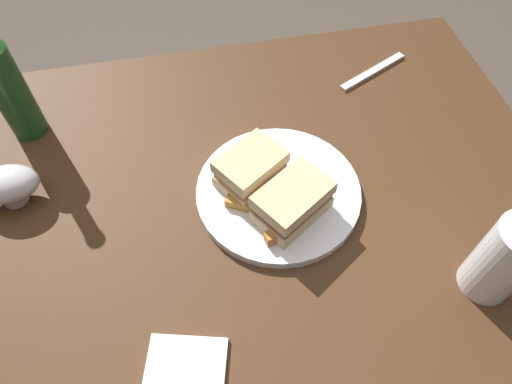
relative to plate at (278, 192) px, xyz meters
The scene contains 16 objects.
ground_plane 0.76m from the plate, ahead, with size 6.00×6.00×0.00m, color #4C4238.
dining_table 0.39m from the plate, ahead, with size 1.18×0.87×0.74m, color #422816.
plate is the anchor object (origin of this frame).
sandwich_half_left 0.07m from the plate, 34.15° to the right, with size 0.13×0.12×0.06m.
sandwich_half_right 0.07m from the plate, 100.42° to the left, with size 0.14×0.13×0.07m.
potato_wedge_front 0.07m from the plate, 17.38° to the left, with size 0.06×0.02×0.02m, color #B77F33.
potato_wedge_middle 0.05m from the plate, 51.49° to the left, with size 0.04×0.02×0.02m, color #B77F33.
potato_wedge_back 0.07m from the plate, 81.20° to the left, with size 0.04×0.02×0.02m, color #B77F33.
potato_wedge_left_edge 0.05m from the plate, ahead, with size 0.04×0.02×0.02m, color #B77F33.
potato_wedge_right_edge 0.05m from the plate, 38.91° to the left, with size 0.05×0.02×0.02m, color gold.
potato_wedge_stray 0.10m from the plate, 79.36° to the left, with size 0.06×0.02×0.02m, color #AD702D.
pint_glass 0.36m from the plate, 140.32° to the left, with size 0.08×0.08×0.15m.
gravy_boat 0.46m from the plate, 10.82° to the right, with size 0.12×0.07×0.07m.
cider_bottle 0.51m from the plate, 29.97° to the right, with size 0.06×0.06×0.28m.
napkin 0.32m from the plate, 53.35° to the left, with size 0.11×0.09×0.01m, color white.
fork 0.38m from the plate, 135.42° to the right, with size 0.18×0.02×0.01m, color silver.
Camera 1 is at (0.05, 0.42, 1.40)m, focal length 32.08 mm.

